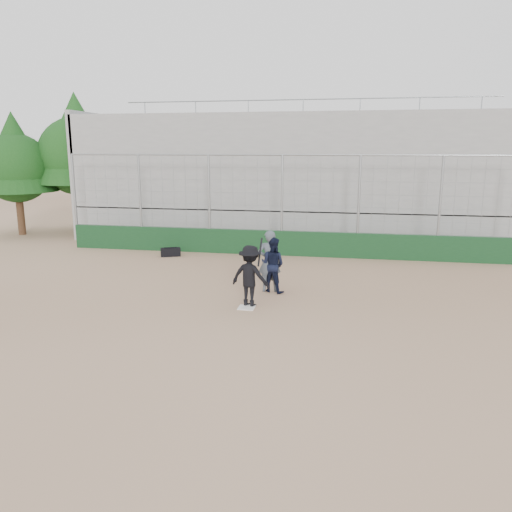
% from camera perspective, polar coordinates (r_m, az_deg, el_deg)
% --- Properties ---
extents(ground, '(90.00, 90.00, 0.00)m').
position_cam_1_polar(ground, '(13.64, -1.09, -5.96)').
color(ground, '#846047').
rests_on(ground, ground).
extents(home_plate, '(0.44, 0.44, 0.02)m').
position_cam_1_polar(home_plate, '(13.64, -1.09, -5.91)').
color(home_plate, white).
rests_on(home_plate, ground).
extents(backstop, '(18.10, 0.25, 4.04)m').
position_cam_1_polar(backstop, '(20.14, 2.94, 2.78)').
color(backstop, '#103217').
rests_on(backstop, ground).
extents(bleachers, '(20.25, 6.70, 6.98)m').
position_cam_1_polar(bleachers, '(24.82, 4.56, 9.11)').
color(bleachers, gray).
rests_on(bleachers, ground).
extents(tree_left, '(4.48, 4.48, 7.00)m').
position_cam_1_polar(tree_left, '(27.34, -19.75, 11.80)').
color(tree_left, '#322212').
rests_on(tree_left, ground).
extents(tree_right, '(3.84, 3.84, 6.00)m').
position_cam_1_polar(tree_right, '(27.44, -25.83, 9.99)').
color(tree_right, '#392314').
rests_on(tree_right, ground).
extents(batter_at_plate, '(1.22, 0.89, 1.85)m').
position_cam_1_polar(batter_at_plate, '(13.60, -0.68, -2.29)').
color(batter_at_plate, black).
rests_on(batter_at_plate, ground).
extents(catcher_crouched, '(1.01, 0.92, 1.14)m').
position_cam_1_polar(catcher_crouched, '(14.98, 1.89, -2.03)').
color(catcher_crouched, black).
rests_on(catcher_crouched, ground).
extents(umpire, '(0.75, 0.56, 1.69)m').
position_cam_1_polar(umpire, '(14.98, 1.54, -0.94)').
color(umpire, '#454D57').
rests_on(umpire, ground).
extents(equipment_bag, '(0.85, 0.62, 0.37)m').
position_cam_1_polar(equipment_bag, '(20.32, -9.73, 0.44)').
color(equipment_bag, black).
rests_on(equipment_bag, ground).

